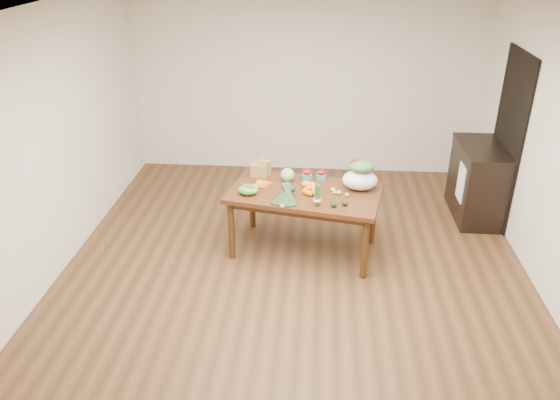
# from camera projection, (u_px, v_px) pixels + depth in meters

# --- Properties ---
(floor) EXTENTS (6.00, 6.00, 0.00)m
(floor) POSITION_uv_depth(u_px,v_px,m) (293.00, 279.00, 5.76)
(floor) COLOR brown
(floor) RESTS_ON ground
(ceiling) EXTENTS (5.00, 6.00, 0.02)m
(ceiling) POSITION_uv_depth(u_px,v_px,m) (297.00, 11.00, 4.55)
(ceiling) COLOR white
(ceiling) RESTS_ON room_walls
(room_walls) EXTENTS (5.02, 6.02, 2.70)m
(room_walls) POSITION_uv_depth(u_px,v_px,m) (295.00, 161.00, 5.16)
(room_walls) COLOR silver
(room_walls) RESTS_ON floor
(dining_table) EXTENTS (1.77, 1.20, 0.75)m
(dining_table) POSITION_uv_depth(u_px,v_px,m) (304.00, 221.00, 6.12)
(dining_table) COLOR #472310
(dining_table) RESTS_ON floor
(doorway_dark) EXTENTS (0.02, 1.00, 2.10)m
(doorway_dark) POSITION_uv_depth(u_px,v_px,m) (507.00, 139.00, 6.55)
(doorway_dark) COLOR black
(doorway_dark) RESTS_ON floor
(cabinet) EXTENTS (0.52, 1.02, 0.94)m
(cabinet) POSITION_uv_depth(u_px,v_px,m) (477.00, 182.00, 6.85)
(cabinet) COLOR black
(cabinet) RESTS_ON floor
(dish_towel) EXTENTS (0.02, 0.28, 0.45)m
(dish_towel) POSITION_uv_depth(u_px,v_px,m) (461.00, 183.00, 6.63)
(dish_towel) COLOR white
(dish_towel) RESTS_ON cabinet
(paper_bag) EXTENTS (0.30, 0.26, 0.19)m
(paper_bag) POSITION_uv_depth(u_px,v_px,m) (260.00, 168.00, 6.28)
(paper_bag) COLOR olive
(paper_bag) RESTS_ON dining_table
(cabbage) EXTENTS (0.16, 0.16, 0.16)m
(cabbage) POSITION_uv_depth(u_px,v_px,m) (287.00, 175.00, 6.15)
(cabbage) COLOR #93B367
(cabbage) RESTS_ON dining_table
(strawberry_basket_a) EXTENTS (0.12, 0.12, 0.09)m
(strawberry_basket_a) POSITION_uv_depth(u_px,v_px,m) (307.00, 175.00, 6.22)
(strawberry_basket_a) COLOR #B61C0C
(strawberry_basket_a) RESTS_ON dining_table
(strawberry_basket_b) EXTENTS (0.12, 0.12, 0.09)m
(strawberry_basket_b) POSITION_uv_depth(u_px,v_px,m) (321.00, 175.00, 6.22)
(strawberry_basket_b) COLOR #B80C18
(strawberry_basket_b) RESTS_ON dining_table
(orange_a) EXTENTS (0.08, 0.08, 0.08)m
(orange_a) POSITION_uv_depth(u_px,v_px,m) (305.00, 184.00, 6.01)
(orange_a) COLOR orange
(orange_a) RESTS_ON dining_table
(orange_b) EXTENTS (0.08, 0.08, 0.08)m
(orange_b) POSITION_uv_depth(u_px,v_px,m) (308.00, 184.00, 6.02)
(orange_b) COLOR orange
(orange_b) RESTS_ON dining_table
(orange_c) EXTENTS (0.07, 0.07, 0.07)m
(orange_c) POSITION_uv_depth(u_px,v_px,m) (313.00, 185.00, 6.00)
(orange_c) COLOR #FFAC0F
(orange_c) RESTS_ON dining_table
(mandarin_cluster) EXTENTS (0.21, 0.21, 0.10)m
(mandarin_cluster) POSITION_uv_depth(u_px,v_px,m) (309.00, 189.00, 5.87)
(mandarin_cluster) COLOR #FA570F
(mandarin_cluster) RESTS_ON dining_table
(carrots) EXTENTS (0.26, 0.25, 0.03)m
(carrots) POSITION_uv_depth(u_px,v_px,m) (264.00, 184.00, 6.08)
(carrots) COLOR orange
(carrots) RESTS_ON dining_table
(snap_pea_bag) EXTENTS (0.22, 0.17, 0.10)m
(snap_pea_bag) POSITION_uv_depth(u_px,v_px,m) (248.00, 190.00, 5.86)
(snap_pea_bag) COLOR #549632
(snap_pea_bag) RESTS_ON dining_table
(kale_bunch) EXTENTS (0.39, 0.45, 0.16)m
(kale_bunch) POSITION_uv_depth(u_px,v_px,m) (285.00, 196.00, 5.66)
(kale_bunch) COLOR black
(kale_bunch) RESTS_ON dining_table
(asparagus_bundle) EXTENTS (0.10, 0.13, 0.26)m
(asparagus_bundle) POSITION_uv_depth(u_px,v_px,m) (317.00, 195.00, 5.58)
(asparagus_bundle) COLOR #45803A
(asparagus_bundle) RESTS_ON dining_table
(potato_a) EXTENTS (0.05, 0.05, 0.04)m
(potato_a) POSITION_uv_depth(u_px,v_px,m) (334.00, 190.00, 5.93)
(potato_a) COLOR tan
(potato_a) RESTS_ON dining_table
(potato_b) EXTENTS (0.04, 0.04, 0.04)m
(potato_b) POSITION_uv_depth(u_px,v_px,m) (334.00, 193.00, 5.87)
(potato_b) COLOR tan
(potato_b) RESTS_ON dining_table
(potato_c) EXTENTS (0.05, 0.05, 0.05)m
(potato_c) POSITION_uv_depth(u_px,v_px,m) (339.00, 193.00, 5.87)
(potato_c) COLOR tan
(potato_c) RESTS_ON dining_table
(potato_d) EXTENTS (0.05, 0.04, 0.04)m
(potato_d) POSITION_uv_depth(u_px,v_px,m) (333.00, 189.00, 5.94)
(potato_d) COLOR tan
(potato_d) RESTS_ON dining_table
(potato_e) EXTENTS (0.05, 0.04, 0.04)m
(potato_e) POSITION_uv_depth(u_px,v_px,m) (347.00, 195.00, 5.82)
(potato_e) COLOR tan
(potato_e) RESTS_ON dining_table
(avocado_a) EXTENTS (0.09, 0.11, 0.06)m
(avocado_a) POSITION_uv_depth(u_px,v_px,m) (333.00, 204.00, 5.61)
(avocado_a) COLOR black
(avocado_a) RESTS_ON dining_table
(avocado_b) EXTENTS (0.08, 0.10, 0.06)m
(avocado_b) POSITION_uv_depth(u_px,v_px,m) (345.00, 202.00, 5.64)
(avocado_b) COLOR black
(avocado_b) RESTS_ON dining_table
(salad_bag) EXTENTS (0.44, 0.36, 0.30)m
(salad_bag) POSITION_uv_depth(u_px,v_px,m) (360.00, 177.00, 5.93)
(salad_bag) COLOR white
(salad_bag) RESTS_ON dining_table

